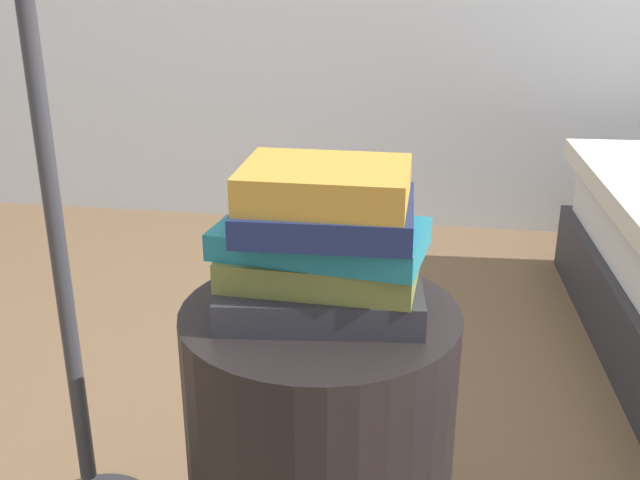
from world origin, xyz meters
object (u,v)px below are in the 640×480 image
(book_olive, at_px, (318,264))
(book_teal, at_px, (318,238))
(side_table, at_px, (320,474))
(book_ochre, at_px, (325,184))
(book_navy, at_px, (327,214))
(book_charcoal, at_px, (319,293))

(book_olive, distance_m, book_teal, 0.04)
(side_table, relative_size, book_teal, 2.00)
(side_table, relative_size, book_ochre, 2.59)
(book_teal, height_order, book_ochre, book_ochre)
(side_table, distance_m, book_teal, 0.39)
(side_table, bearing_deg, book_ochre, -49.13)
(book_olive, height_order, book_teal, book_teal)
(side_table, xyz_separation_m, book_navy, (0.01, 0.00, 0.43))
(book_charcoal, relative_size, book_ochre, 1.29)
(book_olive, bearing_deg, book_navy, -29.06)
(book_olive, xyz_separation_m, book_navy, (0.01, -0.01, 0.08))
(book_teal, height_order, book_navy, book_navy)
(book_teal, bearing_deg, book_charcoal, 80.08)
(book_charcoal, xyz_separation_m, book_teal, (-0.00, -0.00, 0.09))
(book_navy, bearing_deg, book_ochre, -95.45)
(side_table, height_order, book_charcoal, book_charcoal)
(book_olive, bearing_deg, book_charcoal, -64.00)
(side_table, height_order, book_teal, book_teal)
(side_table, relative_size, book_olive, 2.12)
(book_navy, bearing_deg, book_charcoal, 147.90)
(book_charcoal, bearing_deg, book_navy, -36.13)
(book_ochre, bearing_deg, book_teal, 125.67)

